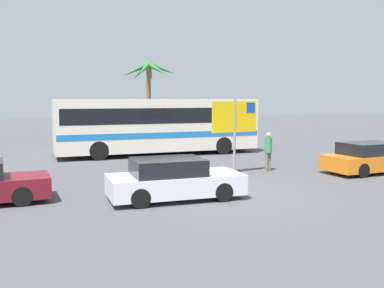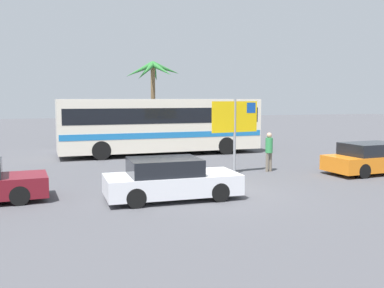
% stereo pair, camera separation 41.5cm
% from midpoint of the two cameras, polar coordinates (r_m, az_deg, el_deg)
% --- Properties ---
extents(ground, '(120.00, 120.00, 0.00)m').
position_cam_midpoint_polar(ground, '(15.05, 2.53, -6.36)').
color(ground, '#4C4C51').
extents(bus_front_coach, '(11.45, 2.61, 3.17)m').
position_cam_midpoint_polar(bus_front_coach, '(24.93, -3.63, 2.70)').
color(bus_front_coach, silver).
rests_on(bus_front_coach, ground).
extents(bus_rear_coach, '(11.45, 2.61, 3.17)m').
position_cam_midpoint_polar(bus_rear_coach, '(28.16, -4.71, 3.07)').
color(bus_rear_coach, silver).
rests_on(bus_rear_coach, ground).
extents(ferry_sign, '(2.19, 0.37, 3.20)m').
position_cam_midpoint_polar(ferry_sign, '(18.40, 6.41, 3.18)').
color(ferry_sign, gray).
rests_on(ferry_sign, ground).
extents(car_white, '(4.30, 1.92, 1.32)m').
position_cam_midpoint_polar(car_white, '(13.95, -2.03, -4.68)').
color(car_white, silver).
rests_on(car_white, ground).
extents(car_orange, '(4.59, 2.02, 1.32)m').
position_cam_midpoint_polar(car_orange, '(20.37, 23.31, -1.77)').
color(car_orange, orange).
rests_on(car_orange, ground).
extents(pedestrian_crossing_lot, '(0.32, 0.32, 1.72)m').
position_cam_midpoint_polar(pedestrian_crossing_lot, '(19.45, 10.67, -0.60)').
color(pedestrian_crossing_lot, '#706656').
rests_on(pedestrian_crossing_lot, ground).
extents(palm_tree_seaside, '(4.18, 3.90, 5.92)m').
position_cam_midpoint_polar(palm_tree_seaside, '(32.30, -4.80, 8.79)').
color(palm_tree_seaside, brown).
rests_on(palm_tree_seaside, ground).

